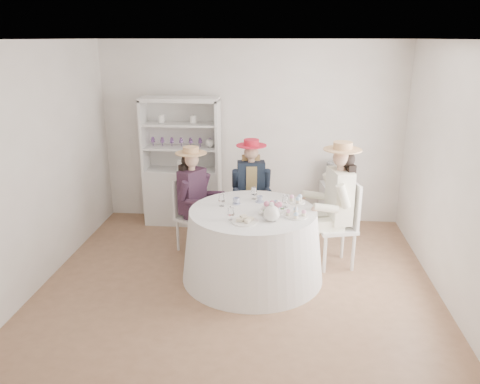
{
  "coord_description": "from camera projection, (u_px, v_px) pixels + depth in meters",
  "views": [
    {
      "loc": [
        0.45,
        -4.92,
        2.72
      ],
      "look_at": [
        0.0,
        0.1,
        1.05
      ],
      "focal_mm": 35.0,
      "sensor_mm": 36.0,
      "label": 1
    }
  ],
  "objects": [
    {
      "name": "wall_right",
      "position": [
        452.0,
        174.0,
        4.92
      ],
      "size": [
        0.0,
        4.5,
        4.5
      ],
      "primitive_type": "plane",
      "rotation": [
        1.57,
        0.0,
        -1.57
      ],
      "color": "silver",
      "rests_on": "ground"
    },
    {
      "name": "guest_right",
      "position": [
        337.0,
        198.0,
        5.6
      ],
      "size": [
        0.63,
        0.59,
        1.57
      ],
      "rotation": [
        0.0,
        0.0,
        -1.32
      ],
      "color": "silver",
      "rests_on": "ground"
    },
    {
      "name": "teacup_c",
      "position": [
        277.0,
        205.0,
        5.42
      ],
      "size": [
        0.12,
        0.12,
        0.07
      ],
      "primitive_type": "imported",
      "rotation": [
        0.0,
        0.0,
        0.39
      ],
      "color": "white",
      "rests_on": "tea_table"
    },
    {
      "name": "wall_back",
      "position": [
        251.0,
        133.0,
        7.01
      ],
      "size": [
        4.5,
        0.0,
        4.5
      ],
      "primitive_type": "plane",
      "rotation": [
        1.57,
        0.0,
        0.0
      ],
      "color": "silver",
      "rests_on": "ground"
    },
    {
      "name": "ceiling",
      "position": [
        239.0,
        39.0,
        4.69
      ],
      "size": [
        4.5,
        4.5,
        0.0
      ],
      "primitive_type": "plane",
      "rotation": [
        3.14,
        0.0,
        0.0
      ],
      "color": "white",
      "rests_on": "wall_back"
    },
    {
      "name": "flower_bowl",
      "position": [
        269.0,
        212.0,
        5.22
      ],
      "size": [
        0.24,
        0.24,
        0.05
      ],
      "primitive_type": "imported",
      "rotation": [
        0.0,
        0.0,
        -0.22
      ],
      "color": "white",
      "rests_on": "tea_table"
    },
    {
      "name": "ground",
      "position": [
        239.0,
        279.0,
        5.54
      ],
      "size": [
        4.5,
        4.5,
        0.0
      ],
      "primitive_type": "plane",
      "color": "#855E42",
      "rests_on": "ground"
    },
    {
      "name": "wall_left",
      "position": [
        42.0,
        164.0,
        5.31
      ],
      "size": [
        0.0,
        4.5,
        4.5
      ],
      "primitive_type": "plane",
      "rotation": [
        1.57,
        0.0,
        1.57
      ],
      "color": "silver",
      "rests_on": "ground"
    },
    {
      "name": "wall_front",
      "position": [
        213.0,
        246.0,
        3.22
      ],
      "size": [
        4.5,
        0.0,
        4.5
      ],
      "primitive_type": "plane",
      "rotation": [
        -1.57,
        0.0,
        0.0
      ],
      "color": "silver",
      "rests_on": "ground"
    },
    {
      "name": "flower_arrangement",
      "position": [
        273.0,
        205.0,
        5.25
      ],
      "size": [
        0.17,
        0.17,
        0.07
      ],
      "rotation": [
        0.0,
        0.0,
        -0.22
      ],
      "color": "#D76B90",
      "rests_on": "tea_table"
    },
    {
      "name": "hatbox",
      "position": [
        338.0,
        174.0,
        6.81
      ],
      "size": [
        0.35,
        0.35,
        0.33
      ],
      "primitive_type": "cylinder",
      "rotation": [
        0.0,
        0.0,
        -0.08
      ],
      "color": "black",
      "rests_on": "side_table"
    },
    {
      "name": "stemware_set",
      "position": [
        253.0,
        204.0,
        5.32
      ],
      "size": [
        0.82,
        0.79,
        0.15
      ],
      "color": "white",
      "rests_on": "tea_table"
    },
    {
      "name": "teacup_b",
      "position": [
        260.0,
        199.0,
        5.6
      ],
      "size": [
        0.1,
        0.1,
        0.07
      ],
      "primitive_type": "imported",
      "rotation": [
        0.0,
        0.0,
        0.42
      ],
      "color": "white",
      "rests_on": "tea_table"
    },
    {
      "name": "tea_table",
      "position": [
        253.0,
        244.0,
        5.48
      ],
      "size": [
        1.66,
        1.66,
        0.84
      ],
      "rotation": [
        0.0,
        0.0,
        -0.05
      ],
      "color": "white",
      "rests_on": "ground"
    },
    {
      "name": "sandwich_plate",
      "position": [
        245.0,
        221.0,
        4.99
      ],
      "size": [
        0.29,
        0.29,
        0.06
      ],
      "rotation": [
        0.0,
        0.0,
        0.36
      ],
      "color": "white",
      "rests_on": "tea_table"
    },
    {
      "name": "table_teapot",
      "position": [
        272.0,
        213.0,
        5.02
      ],
      "size": [
        0.25,
        0.18,
        0.19
      ],
      "rotation": [
        0.0,
        0.0,
        0.17
      ],
      "color": "white",
      "rests_on": "tea_table"
    },
    {
      "name": "teacup_a",
      "position": [
        236.0,
        201.0,
        5.53
      ],
      "size": [
        0.11,
        0.11,
        0.07
      ],
      "primitive_type": "imported",
      "rotation": [
        0.0,
        0.0,
        -0.33
      ],
      "color": "white",
      "rests_on": "tea_table"
    },
    {
      "name": "side_table",
      "position": [
        335.0,
        206.0,
        6.97
      ],
      "size": [
        0.48,
        0.48,
        0.67
      ],
      "primitive_type": "cube",
      "rotation": [
        0.0,
        0.0,
        0.13
      ],
      "color": "silver",
      "rests_on": "ground"
    },
    {
      "name": "hutch",
      "position": [
        183.0,
        180.0,
        7.05
      ],
      "size": [
        1.25,
        0.73,
        1.91
      ],
      "rotation": [
        0.0,
        0.0,
        0.29
      ],
      "color": "silver",
      "rests_on": "ground"
    },
    {
      "name": "spare_chair",
      "position": [
        193.0,
        192.0,
        6.88
      ],
      "size": [
        0.6,
        0.6,
        1.03
      ],
      "rotation": [
        0.0,
        0.0,
        2.37
      ],
      "color": "silver",
      "rests_on": "ground"
    },
    {
      "name": "guest_mid",
      "position": [
        251.0,
        185.0,
        6.36
      ],
      "size": [
        0.53,
        0.55,
        1.44
      ],
      "rotation": [
        0.0,
        0.0,
        0.13
      ],
      "color": "silver",
      "rests_on": "ground"
    },
    {
      "name": "cupcake_stand",
      "position": [
        296.0,
        209.0,
        5.13
      ],
      "size": [
        0.26,
        0.26,
        0.24
      ],
      "rotation": [
        0.0,
        0.0,
        0.01
      ],
      "color": "white",
      "rests_on": "tea_table"
    },
    {
      "name": "guest_left",
      "position": [
        194.0,
        193.0,
        6.07
      ],
      "size": [
        0.6,
        0.55,
        1.41
      ],
      "rotation": [
        0.0,
        0.0,
        1.04
      ],
      "color": "silver",
      "rests_on": "ground"
    }
  ]
}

